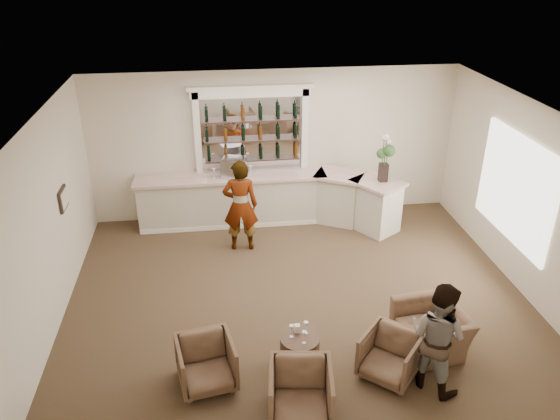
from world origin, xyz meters
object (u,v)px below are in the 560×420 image
Objects in this scene: sommelier at (240,206)px; armchair_right at (390,356)px; cocktail_table at (300,351)px; armchair_center at (300,393)px; armchair_left at (206,363)px; armchair_far at (431,329)px; espresso_machine at (234,167)px; flower_vase at (385,155)px; guest at (437,337)px; bar_counter at (270,199)px.

sommelier is 4.39m from armchair_right.
cocktail_table is 0.98m from armchair_center.
armchair_left is 1.04× the size of armchair_right.
armchair_far is at bearing 132.08° from sommelier.
flower_vase is at bearing 5.89° from espresso_machine.
guest is at bearing 124.06° from sommelier.
guest is 2.19× the size of armchair_right.
sommelier reaches higher than armchair_center.
armchair_far is (3.41, 0.34, -0.02)m from armchair_left.
armchair_center is at bearing -42.14° from armchair_left.
armchair_center is (-0.23, -5.55, -0.19)m from bar_counter.
guest is (1.79, -0.63, 0.59)m from cocktail_table.
cocktail_table is 2.06m from armchair_far.
bar_counter reaches higher than armchair_far.
armchair_far is at bearing -4.79° from armchair_left.
espresso_machine is at bearing 177.14° from bar_counter.
guest is 0.94m from armchair_far.
armchair_center is 2.45m from armchair_far.
flower_vase is at bearing 37.72° from armchair_left.
armchair_right is 0.95m from armchair_far.
cocktail_table is at bearing -1.68° from armchair_left.
espresso_machine is 0.46× the size of flower_vase.
armchair_right is at bearing -14.11° from armchair_left.
armchair_right is at bearing -76.83° from bar_counter.
armchair_far is at bearing -95.10° from flower_vase.
armchair_left is 0.94× the size of armchair_center.
armchair_center is 1.77× the size of espresso_machine.
bar_counter is 2.65m from flower_vase.
flower_vase is at bearing 116.40° from armchair_right.
flower_vase is at bearing -14.55° from bar_counter.
cocktail_table is 1.98m from guest.
bar_counter is 4.88m from armchair_far.
espresso_machine is at bearing 103.09° from armchair_center.
sommelier is 1.81× the size of armchair_far.
espresso_machine is (-2.73, 4.50, 1.01)m from armchair_far.
flower_vase is (2.54, 4.94, 1.33)m from armchair_center.
sommelier is 1.14m from espresso_machine.
armchair_far is at bearing 33.96° from armchair_center.
cocktail_table is 0.31× the size of sommelier.
armchair_right is 1.61× the size of espresso_machine.
armchair_left is at bearing -106.73° from bar_counter.
armchair_far is at bearing -57.70° from guest.
bar_counter is 5.55m from armchair_center.
guest is at bearing -71.89° from bar_counter.
bar_counter is 5.01m from armchair_left.
armchair_center is at bearing 100.12° from sommelier.
armchair_right is (2.60, -0.17, -0.01)m from armchair_left.
armchair_center is (0.47, -4.51, -0.57)m from sommelier.
flower_vase is (3.76, 4.20, 1.36)m from armchair_left.
sommelier is (-0.62, 3.55, 0.71)m from cocktail_table.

